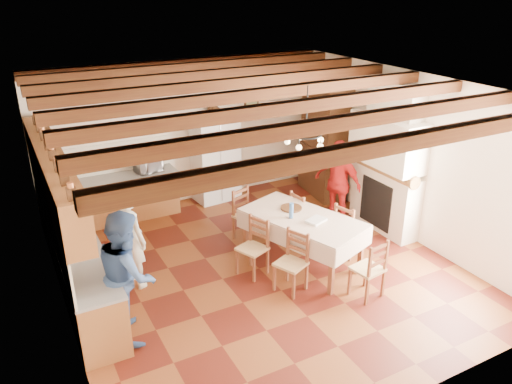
{
  "coord_description": "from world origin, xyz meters",
  "views": [
    {
      "loc": [
        -3.39,
        -6.25,
        4.42
      ],
      "look_at": [
        0.1,
        0.3,
        1.25
      ],
      "focal_mm": 35.0,
      "sensor_mm": 36.0,
      "label": 1
    }
  ],
  "objects_px": {
    "dining_table": "(302,221)",
    "chair_right_near": "(349,229)",
    "person_man": "(131,240)",
    "hutch": "(324,141)",
    "microwave": "(148,165)",
    "chair_left_near": "(291,263)",
    "chair_right_far": "(304,216)",
    "refrigerator": "(214,157)",
    "person_woman_red": "(337,183)",
    "chair_end_near": "(368,268)",
    "chair_left_far": "(252,248)",
    "chair_end_far": "(247,215)",
    "person_woman_blue": "(127,275)"
  },
  "relations": [
    {
      "from": "chair_left_near",
      "to": "microwave",
      "type": "height_order",
      "value": "microwave"
    },
    {
      "from": "chair_end_near",
      "to": "person_woman_blue",
      "type": "bearing_deg",
      "value": -22.92
    },
    {
      "from": "chair_left_far",
      "to": "person_woman_red",
      "type": "bearing_deg",
      "value": 88.76
    },
    {
      "from": "dining_table",
      "to": "chair_right_near",
      "type": "height_order",
      "value": "chair_right_near"
    },
    {
      "from": "chair_left_near",
      "to": "chair_end_near",
      "type": "xyz_separation_m",
      "value": [
        0.93,
        -0.66,
        0.0
      ]
    },
    {
      "from": "refrigerator",
      "to": "chair_end_far",
      "type": "height_order",
      "value": "refrigerator"
    },
    {
      "from": "hutch",
      "to": "chair_end_near",
      "type": "height_order",
      "value": "hutch"
    },
    {
      "from": "chair_end_near",
      "to": "microwave",
      "type": "xyz_separation_m",
      "value": [
        -1.97,
        4.37,
        0.56
      ]
    },
    {
      "from": "refrigerator",
      "to": "chair_right_near",
      "type": "relative_size",
      "value": 1.92
    },
    {
      "from": "chair_end_near",
      "to": "chair_left_near",
      "type": "bearing_deg",
      "value": -44.33
    },
    {
      "from": "chair_left_far",
      "to": "chair_end_far",
      "type": "distance_m",
      "value": 1.2
    },
    {
      "from": "person_woman_blue",
      "to": "microwave",
      "type": "relative_size",
      "value": 3.49
    },
    {
      "from": "dining_table",
      "to": "person_woman_blue",
      "type": "xyz_separation_m",
      "value": [
        -2.97,
        -0.43,
        0.11
      ]
    },
    {
      "from": "dining_table",
      "to": "chair_end_near",
      "type": "distance_m",
      "value": 1.33
    },
    {
      "from": "chair_left_far",
      "to": "dining_table",
      "type": "bearing_deg",
      "value": 61.65
    },
    {
      "from": "chair_right_near",
      "to": "hutch",
      "type": "bearing_deg",
      "value": -41.18
    },
    {
      "from": "dining_table",
      "to": "microwave",
      "type": "relative_size",
      "value": 4.3
    },
    {
      "from": "refrigerator",
      "to": "chair_end_near",
      "type": "relative_size",
      "value": 1.92
    },
    {
      "from": "chair_right_near",
      "to": "person_man",
      "type": "height_order",
      "value": "person_man"
    },
    {
      "from": "refrigerator",
      "to": "person_man",
      "type": "xyz_separation_m",
      "value": [
        -2.48,
        -2.54,
        -0.14
      ]
    },
    {
      "from": "refrigerator",
      "to": "chair_end_far",
      "type": "bearing_deg",
      "value": -101.57
    },
    {
      "from": "chair_right_far",
      "to": "person_woman_red",
      "type": "height_order",
      "value": "person_woman_red"
    },
    {
      "from": "chair_end_far",
      "to": "person_woman_blue",
      "type": "relative_size",
      "value": 0.53
    },
    {
      "from": "dining_table",
      "to": "chair_right_far",
      "type": "xyz_separation_m",
      "value": [
        0.49,
        0.67,
        -0.31
      ]
    },
    {
      "from": "refrigerator",
      "to": "microwave",
      "type": "bearing_deg",
      "value": 179.62
    },
    {
      "from": "hutch",
      "to": "microwave",
      "type": "distance_m",
      "value": 3.74
    },
    {
      "from": "chair_end_far",
      "to": "person_man",
      "type": "distance_m",
      "value": 2.31
    },
    {
      "from": "chair_end_near",
      "to": "person_woman_red",
      "type": "distance_m",
      "value": 2.49
    },
    {
      "from": "chair_right_far",
      "to": "person_woman_red",
      "type": "bearing_deg",
      "value": -77.33
    },
    {
      "from": "refrigerator",
      "to": "chair_left_near",
      "type": "bearing_deg",
      "value": -101.01
    },
    {
      "from": "chair_left_far",
      "to": "microwave",
      "type": "xyz_separation_m",
      "value": [
        -0.73,
        3.03,
        0.56
      ]
    },
    {
      "from": "chair_right_near",
      "to": "person_woman_red",
      "type": "distance_m",
      "value": 1.26
    },
    {
      "from": "chair_right_far",
      "to": "dining_table",
      "type": "bearing_deg",
      "value": 139.14
    },
    {
      "from": "chair_right_far",
      "to": "chair_end_far",
      "type": "bearing_deg",
      "value": 54.11
    },
    {
      "from": "person_man",
      "to": "person_woman_blue",
      "type": "distance_m",
      "value": 1.18
    },
    {
      "from": "refrigerator",
      "to": "microwave",
      "type": "distance_m",
      "value": 1.46
    },
    {
      "from": "dining_table",
      "to": "person_woman_red",
      "type": "relative_size",
      "value": 1.31
    },
    {
      "from": "chair_end_near",
      "to": "microwave",
      "type": "bearing_deg",
      "value": -74.81
    },
    {
      "from": "chair_right_near",
      "to": "person_man",
      "type": "xyz_separation_m",
      "value": [
        -3.52,
        0.81,
        0.3
      ]
    },
    {
      "from": "dining_table",
      "to": "microwave",
      "type": "distance_m",
      "value": 3.52
    },
    {
      "from": "chair_right_far",
      "to": "person_woman_blue",
      "type": "xyz_separation_m",
      "value": [
        -3.46,
        -1.1,
        0.42
      ]
    },
    {
      "from": "hutch",
      "to": "microwave",
      "type": "height_order",
      "value": "hutch"
    },
    {
      "from": "chair_right_near",
      "to": "chair_end_near",
      "type": "height_order",
      "value": "same"
    },
    {
      "from": "microwave",
      "to": "person_man",
      "type": "bearing_deg",
      "value": -124.99
    },
    {
      "from": "chair_right_near",
      "to": "chair_end_far",
      "type": "height_order",
      "value": "same"
    },
    {
      "from": "refrigerator",
      "to": "chair_right_near",
      "type": "height_order",
      "value": "refrigerator"
    },
    {
      "from": "chair_left_near",
      "to": "chair_right_far",
      "type": "bearing_deg",
      "value": 116.92
    },
    {
      "from": "person_woman_red",
      "to": "refrigerator",
      "type": "bearing_deg",
      "value": -166.07
    },
    {
      "from": "person_man",
      "to": "microwave",
      "type": "relative_size",
      "value": 3.04
    },
    {
      "from": "dining_table",
      "to": "chair_end_near",
      "type": "xyz_separation_m",
      "value": [
        0.36,
        -1.25,
        -0.31
      ]
    }
  ]
}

